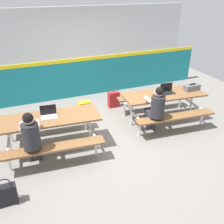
# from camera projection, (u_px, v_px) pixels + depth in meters

# --- Properties ---
(ground_plane) EXTENTS (10.00, 10.00, 0.02)m
(ground_plane) POSITION_uv_depth(u_px,v_px,m) (112.00, 134.00, 5.93)
(ground_plane) COLOR gray
(accent_backdrop) EXTENTS (8.00, 0.14, 2.60)m
(accent_backdrop) POSITION_uv_depth(u_px,v_px,m) (80.00, 56.00, 7.41)
(accent_backdrop) COLOR teal
(accent_backdrop) RESTS_ON ground
(picnic_table_left) EXTENTS (2.06, 1.72, 0.74)m
(picnic_table_left) POSITION_uv_depth(u_px,v_px,m) (50.00, 124.00, 5.15)
(picnic_table_left) COLOR brown
(picnic_table_left) RESTS_ON ground
(picnic_table_right) EXTENTS (2.06, 1.72, 0.74)m
(picnic_table_right) POSITION_uv_depth(u_px,v_px,m) (163.00, 100.00, 6.24)
(picnic_table_right) COLOR brown
(picnic_table_right) RESTS_ON ground
(student_nearer) EXTENTS (0.39, 0.53, 1.21)m
(student_nearer) POSITION_uv_depth(u_px,v_px,m) (31.00, 136.00, 4.52)
(student_nearer) COLOR #2D2D38
(student_nearer) RESTS_ON ground
(student_further) EXTENTS (0.39, 0.53, 1.21)m
(student_further) POSITION_uv_depth(u_px,v_px,m) (156.00, 107.00, 5.58)
(student_further) COLOR #2D2D38
(student_further) RESTS_ON ground
(laptop_silver) EXTENTS (0.34, 0.25, 0.22)m
(laptop_silver) POSITION_uv_depth(u_px,v_px,m) (49.00, 114.00, 5.08)
(laptop_silver) COLOR silver
(laptop_silver) RESTS_ON picnic_table_left
(laptop_dark) EXTENTS (0.34, 0.25, 0.22)m
(laptop_dark) POSITION_uv_depth(u_px,v_px,m) (167.00, 91.00, 6.20)
(laptop_dark) COLOR black
(laptop_dark) RESTS_ON picnic_table_right
(toolbox_grey) EXTENTS (0.40, 0.18, 0.18)m
(toolbox_grey) POSITION_uv_depth(u_px,v_px,m) (192.00, 87.00, 6.34)
(toolbox_grey) COLOR #595B60
(toolbox_grey) RESTS_ON picnic_table_right
(backpack_dark) EXTENTS (0.30, 0.22, 0.44)m
(backpack_dark) POSITION_uv_depth(u_px,v_px,m) (114.00, 100.00, 7.13)
(backpack_dark) COLOR maroon
(backpack_dark) RESTS_ON ground
(tote_bag_bright) EXTENTS (0.34, 0.21, 0.43)m
(tote_bag_bright) POSITION_uv_depth(u_px,v_px,m) (6.00, 195.00, 3.95)
(tote_bag_bright) COLOR black
(tote_bag_bright) RESTS_ON ground
(satchel_spare) EXTENTS (0.30, 0.22, 0.44)m
(satchel_spare) POSITION_uv_depth(u_px,v_px,m) (84.00, 110.00, 6.55)
(satchel_spare) COLOR yellow
(satchel_spare) RESTS_ON ground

